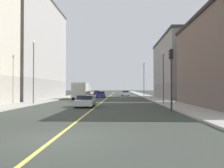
% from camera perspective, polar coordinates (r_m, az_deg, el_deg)
% --- Properties ---
extents(ground_plane, '(400.00, 400.00, 0.00)m').
position_cam_1_polar(ground_plane, '(10.20, -13.70, -12.71)').
color(ground_plane, '#333731').
rests_on(ground_plane, ground).
extents(sidewalk_left, '(3.10, 168.00, 0.15)m').
position_cam_1_polar(sidewalk_left, '(59.02, 8.31, -2.90)').
color(sidewalk_left, '#9E9B93').
rests_on(sidewalk_left, ground).
extents(sidewalk_right, '(3.10, 168.00, 0.15)m').
position_cam_1_polar(sidewalk_right, '(59.86, -9.58, -2.87)').
color(sidewalk_right, '#9E9B93').
rests_on(sidewalk_right, ground).
extents(lane_center_stripe, '(0.16, 154.00, 0.01)m').
position_cam_1_polar(lane_center_stripe, '(58.72, -0.70, -2.98)').
color(lane_center_stripe, '#E5D14C').
rests_on(lane_center_stripe, ground).
extents(building_left_mid, '(11.60, 20.87, 11.94)m').
position_cam_1_polar(building_left_mid, '(49.48, 18.10, 3.60)').
color(building_left_mid, slate).
rests_on(building_left_mid, ground).
extents(building_right_midblock, '(11.60, 26.18, 19.57)m').
position_cam_1_polar(building_right_midblock, '(50.10, -20.76, 7.96)').
color(building_right_midblock, gray).
rests_on(building_right_midblock, ground).
extents(traffic_light_left_near, '(0.40, 0.32, 5.56)m').
position_cam_1_polar(traffic_light_left_near, '(21.96, 14.01, 3.10)').
color(traffic_light_left_near, '#2D2D2D').
rests_on(traffic_light_left_near, ground).
extents(street_lamp_left_near, '(0.36, 0.36, 6.68)m').
position_cam_1_polar(street_lamp_left_near, '(31.41, 12.22, 2.99)').
color(street_lamp_left_near, '#4C4C51').
rests_on(street_lamp_left_near, ground).
extents(street_lamp_right_near, '(0.36, 0.36, 7.94)m').
position_cam_1_polar(street_lamp_right_near, '(31.82, -18.31, 4.17)').
color(street_lamp_right_near, '#4C4C51').
rests_on(street_lamp_right_near, ground).
extents(street_lamp_left_far, '(0.36, 0.36, 7.84)m').
position_cam_1_polar(street_lamp_left_far, '(56.07, 7.67, 1.88)').
color(street_lamp_left_far, '#4C4C51').
rests_on(street_lamp_left_far, ground).
extents(car_white, '(1.94, 4.31, 1.41)m').
position_cam_1_polar(car_white, '(62.37, 3.26, -2.24)').
color(car_white, white).
rests_on(car_white, ground).
extents(car_silver, '(2.03, 4.24, 1.28)m').
position_cam_1_polar(car_silver, '(26.22, -6.40, -4.11)').
color(car_silver, silver).
rests_on(car_silver, ground).
extents(car_maroon, '(1.81, 3.96, 1.30)m').
position_cam_1_polar(car_maroon, '(75.40, -3.65, -2.06)').
color(car_maroon, maroon).
rests_on(car_maroon, ground).
extents(car_blue, '(2.08, 4.21, 1.34)m').
position_cam_1_polar(car_blue, '(52.28, -2.73, -2.52)').
color(car_blue, '#23389E').
rests_on(car_blue, ground).
extents(box_truck, '(2.59, 6.94, 3.01)m').
position_cam_1_polar(box_truck, '(44.12, -7.36, -1.57)').
color(box_truck, beige).
rests_on(box_truck, ground).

